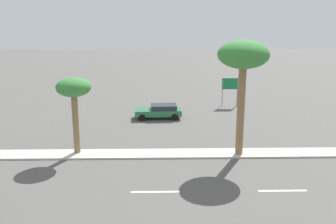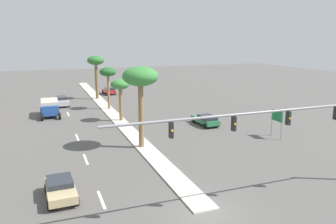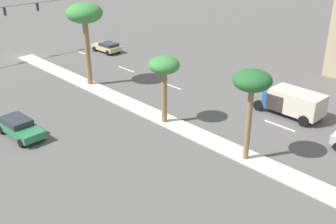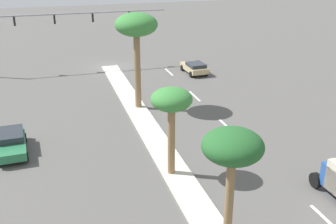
{
  "view_description": "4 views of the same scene",
  "coord_description": "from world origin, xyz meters",
  "px_view_note": "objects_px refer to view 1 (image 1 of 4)",
  "views": [
    {
      "loc": [
        -26.16,
        19.21,
        9.95
      ],
      "look_at": [
        1.88,
        18.65,
        2.66
      ],
      "focal_mm": 41.55,
      "sensor_mm": 36.0,
      "label": 1
    },
    {
      "loc": [
        -9.1,
        -17.04,
        10.72
      ],
      "look_at": [
        3.77,
        16.88,
        2.66
      ],
      "focal_mm": 35.67,
      "sensor_mm": 36.0,
      "label": 2
    },
    {
      "loc": [
        20.73,
        47.04,
        14.51
      ],
      "look_at": [
        1.99,
        27.4,
        2.19
      ],
      "focal_mm": 43.78,
      "sensor_mm": 36.0,
      "label": 3
    },
    {
      "loc": [
        6.9,
        46.57,
        13.07
      ],
      "look_at": [
        -0.75,
        20.98,
        2.36
      ],
      "focal_mm": 44.59,
      "sensor_mm": 36.0,
      "label": 4
    }
  ],
  "objects_px": {
    "palm_tree_rear": "(74,91)",
    "sedan_green_rear": "(159,111)",
    "palm_tree_inboard": "(243,59)",
    "directional_road_sign": "(230,86)"
  },
  "relations": [
    {
      "from": "directional_road_sign",
      "to": "palm_tree_inboard",
      "type": "xyz_separation_m",
      "value": [
        -14.82,
        1.91,
        4.67
      ]
    },
    {
      "from": "directional_road_sign",
      "to": "palm_tree_inboard",
      "type": "distance_m",
      "value": 15.66
    },
    {
      "from": "palm_tree_rear",
      "to": "sedan_green_rear",
      "type": "distance_m",
      "value": 11.82
    },
    {
      "from": "directional_road_sign",
      "to": "palm_tree_rear",
      "type": "relative_size",
      "value": 0.56
    },
    {
      "from": "palm_tree_rear",
      "to": "directional_road_sign",
      "type": "bearing_deg",
      "value": -43.38
    },
    {
      "from": "sedan_green_rear",
      "to": "directional_road_sign",
      "type": "bearing_deg",
      "value": -57.7
    },
    {
      "from": "sedan_green_rear",
      "to": "palm_tree_inboard",
      "type": "bearing_deg",
      "value": -150.67
    },
    {
      "from": "directional_road_sign",
      "to": "palm_tree_rear",
      "type": "height_order",
      "value": "palm_tree_rear"
    },
    {
      "from": "directional_road_sign",
      "to": "palm_tree_inboard",
      "type": "bearing_deg",
      "value": 172.65
    },
    {
      "from": "directional_road_sign",
      "to": "sedan_green_rear",
      "type": "distance_m",
      "value": 9.06
    }
  ]
}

